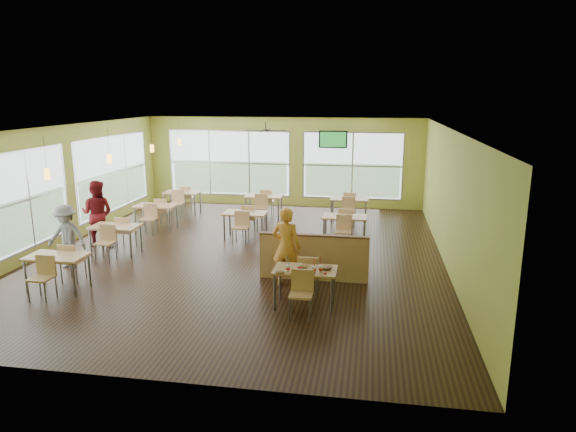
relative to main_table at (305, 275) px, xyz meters
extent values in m
plane|color=black|center=(-2.00, 3.00, -0.63)|extent=(12.00, 12.00, 0.00)
plane|color=white|center=(-2.00, 3.00, 2.57)|extent=(12.00, 12.00, 0.00)
cube|color=#BCC24E|center=(-2.00, 9.00, 0.97)|extent=(10.00, 0.04, 3.20)
cube|color=#BCC24E|center=(-2.00, -3.00, 0.97)|extent=(10.00, 0.04, 3.20)
cube|color=#BCC24E|center=(-7.00, 3.00, 0.97)|extent=(0.04, 12.00, 3.20)
cube|color=#BCC24E|center=(3.00, 3.00, 0.97)|extent=(0.04, 12.00, 3.20)
cube|color=white|center=(-6.98, 1.00, 0.89)|extent=(0.02, 4.50, 2.35)
cube|color=white|center=(-6.98, 6.00, 0.89)|extent=(0.02, 4.50, 2.35)
cube|color=white|center=(-4.00, 8.98, 0.89)|extent=(4.50, 0.02, 2.35)
cube|color=white|center=(0.50, 8.98, 0.89)|extent=(3.50, 0.02, 2.35)
cube|color=#B7BABC|center=(-6.97, 3.50, -0.28)|extent=(0.04, 9.40, 0.05)
cube|color=#B7BABC|center=(-1.75, 8.97, -0.28)|extent=(8.00, 0.04, 0.05)
cube|color=tan|center=(0.00, 0.00, 0.10)|extent=(1.20, 0.70, 0.04)
cube|color=brown|center=(0.00, 0.00, 0.07)|extent=(1.22, 0.71, 0.01)
cylinder|color=slate|center=(-0.54, -0.29, -0.28)|extent=(0.05, 0.05, 0.71)
cylinder|color=slate|center=(0.54, -0.29, -0.28)|extent=(0.05, 0.05, 0.71)
cylinder|color=slate|center=(-0.54, 0.29, -0.28)|extent=(0.05, 0.05, 0.71)
cylinder|color=slate|center=(0.54, 0.29, -0.28)|extent=(0.05, 0.05, 0.71)
cube|color=tan|center=(0.00, 0.55, -0.18)|extent=(0.42, 0.42, 0.04)
cube|color=tan|center=(0.00, 0.74, 0.04)|extent=(0.42, 0.04, 0.40)
cube|color=tan|center=(0.00, -0.55, -0.18)|extent=(0.42, 0.42, 0.04)
cube|color=tan|center=(0.00, -0.74, 0.04)|extent=(0.42, 0.04, 0.40)
cube|color=tan|center=(0.00, 1.45, -0.13)|extent=(2.40, 0.12, 1.00)
cube|color=brown|center=(0.00, 1.45, 0.39)|extent=(2.40, 0.14, 0.04)
cube|color=tan|center=(-5.20, 0.00, 0.10)|extent=(1.20, 0.70, 0.04)
cube|color=brown|center=(-5.20, 0.00, 0.07)|extent=(1.22, 0.71, 0.01)
cylinder|color=slate|center=(-5.74, -0.29, -0.28)|extent=(0.05, 0.05, 0.71)
cylinder|color=slate|center=(-4.66, -0.29, -0.28)|extent=(0.05, 0.05, 0.71)
cylinder|color=slate|center=(-5.74, 0.29, -0.28)|extent=(0.05, 0.05, 0.71)
cylinder|color=slate|center=(-4.66, 0.29, -0.28)|extent=(0.05, 0.05, 0.71)
cube|color=tan|center=(-5.20, 0.55, -0.18)|extent=(0.42, 0.42, 0.04)
cube|color=tan|center=(-5.20, 0.74, 0.04)|extent=(0.42, 0.04, 0.40)
cube|color=tan|center=(-5.20, -0.55, -0.18)|extent=(0.42, 0.42, 0.04)
cube|color=tan|center=(-5.20, -0.74, 0.04)|extent=(0.42, 0.04, 0.40)
cube|color=tan|center=(-5.20, 2.50, 0.10)|extent=(1.20, 0.70, 0.04)
cube|color=brown|center=(-5.20, 2.50, 0.07)|extent=(1.22, 0.71, 0.01)
cylinder|color=slate|center=(-5.74, 2.21, -0.28)|extent=(0.05, 0.05, 0.71)
cylinder|color=slate|center=(-4.66, 2.21, -0.28)|extent=(0.05, 0.05, 0.71)
cylinder|color=slate|center=(-5.74, 2.79, -0.28)|extent=(0.05, 0.05, 0.71)
cylinder|color=slate|center=(-4.66, 2.79, -0.28)|extent=(0.05, 0.05, 0.71)
cube|color=tan|center=(-5.20, 3.05, -0.18)|extent=(0.42, 0.42, 0.04)
cube|color=tan|center=(-5.20, 3.24, 0.04)|extent=(0.42, 0.04, 0.40)
cube|color=tan|center=(-5.20, 1.95, -0.18)|extent=(0.42, 0.42, 0.04)
cube|color=tan|center=(-5.20, 1.76, 0.04)|extent=(0.42, 0.04, 0.40)
cube|color=tan|center=(-5.20, 5.00, 0.10)|extent=(1.20, 0.70, 0.04)
cube|color=brown|center=(-5.20, 5.00, 0.07)|extent=(1.22, 0.71, 0.01)
cylinder|color=slate|center=(-5.74, 4.71, -0.28)|extent=(0.05, 0.05, 0.71)
cylinder|color=slate|center=(-4.66, 4.71, -0.28)|extent=(0.05, 0.05, 0.71)
cylinder|color=slate|center=(-5.74, 5.29, -0.28)|extent=(0.05, 0.05, 0.71)
cylinder|color=slate|center=(-4.66, 5.29, -0.28)|extent=(0.05, 0.05, 0.71)
cube|color=tan|center=(-5.20, 5.55, -0.18)|extent=(0.42, 0.42, 0.04)
cube|color=tan|center=(-5.20, 5.74, 0.04)|extent=(0.42, 0.04, 0.40)
cube|color=tan|center=(-5.20, 4.45, -0.18)|extent=(0.42, 0.42, 0.04)
cube|color=tan|center=(-5.20, 4.26, 0.04)|extent=(0.42, 0.04, 0.40)
cube|color=tan|center=(-5.20, 7.20, 0.10)|extent=(1.20, 0.70, 0.04)
cube|color=brown|center=(-5.20, 7.20, 0.07)|extent=(1.22, 0.71, 0.01)
cylinder|color=slate|center=(-5.74, 6.91, -0.28)|extent=(0.05, 0.05, 0.71)
cylinder|color=slate|center=(-4.66, 6.91, -0.28)|extent=(0.05, 0.05, 0.71)
cylinder|color=slate|center=(-5.74, 7.49, -0.28)|extent=(0.05, 0.05, 0.71)
cylinder|color=slate|center=(-4.66, 7.49, -0.28)|extent=(0.05, 0.05, 0.71)
cube|color=tan|center=(-5.20, 7.75, -0.18)|extent=(0.42, 0.42, 0.04)
cube|color=tan|center=(-5.20, 7.94, 0.04)|extent=(0.42, 0.04, 0.40)
cube|color=tan|center=(-5.20, 6.65, -0.18)|extent=(0.42, 0.42, 0.04)
cube|color=tan|center=(-5.20, 6.46, 0.04)|extent=(0.42, 0.04, 0.40)
cube|color=tan|center=(-2.30, 4.50, 0.10)|extent=(1.20, 0.70, 0.04)
cube|color=brown|center=(-2.30, 4.50, 0.07)|extent=(1.22, 0.71, 0.01)
cylinder|color=slate|center=(-2.84, 4.21, -0.28)|extent=(0.05, 0.05, 0.71)
cylinder|color=slate|center=(-1.76, 4.21, -0.28)|extent=(0.05, 0.05, 0.71)
cylinder|color=slate|center=(-2.84, 4.79, -0.28)|extent=(0.05, 0.05, 0.71)
cylinder|color=slate|center=(-1.76, 4.79, -0.28)|extent=(0.05, 0.05, 0.71)
cube|color=tan|center=(-2.30, 5.05, -0.18)|extent=(0.42, 0.42, 0.04)
cube|color=tan|center=(-2.30, 5.24, 0.04)|extent=(0.42, 0.04, 0.40)
cube|color=tan|center=(-2.30, 3.95, -0.18)|extent=(0.42, 0.42, 0.04)
cube|color=tan|center=(-2.30, 3.76, 0.04)|extent=(0.42, 0.04, 0.40)
cube|color=tan|center=(-2.30, 7.00, 0.10)|extent=(1.20, 0.70, 0.04)
cube|color=brown|center=(-2.30, 7.00, 0.07)|extent=(1.22, 0.71, 0.01)
cylinder|color=slate|center=(-2.84, 6.71, -0.28)|extent=(0.05, 0.05, 0.71)
cylinder|color=slate|center=(-1.76, 6.71, -0.28)|extent=(0.05, 0.05, 0.71)
cylinder|color=slate|center=(-2.84, 7.29, -0.28)|extent=(0.05, 0.05, 0.71)
cylinder|color=slate|center=(-1.76, 7.29, -0.28)|extent=(0.05, 0.05, 0.71)
cube|color=tan|center=(-2.30, 7.55, -0.18)|extent=(0.42, 0.42, 0.04)
cube|color=tan|center=(-2.30, 7.74, 0.04)|extent=(0.42, 0.04, 0.40)
cube|color=tan|center=(-2.30, 6.45, -0.18)|extent=(0.42, 0.42, 0.04)
cube|color=tan|center=(-2.30, 6.26, 0.04)|extent=(0.42, 0.04, 0.40)
cube|color=tan|center=(0.50, 4.50, 0.10)|extent=(1.20, 0.70, 0.04)
cube|color=brown|center=(0.50, 4.50, 0.07)|extent=(1.22, 0.71, 0.01)
cylinder|color=slate|center=(-0.04, 4.21, -0.28)|extent=(0.05, 0.05, 0.71)
cylinder|color=slate|center=(1.04, 4.21, -0.28)|extent=(0.05, 0.05, 0.71)
cylinder|color=slate|center=(-0.04, 4.79, -0.28)|extent=(0.05, 0.05, 0.71)
cylinder|color=slate|center=(1.04, 4.79, -0.28)|extent=(0.05, 0.05, 0.71)
cube|color=tan|center=(0.50, 5.05, -0.18)|extent=(0.42, 0.42, 0.04)
cube|color=tan|center=(0.50, 5.24, 0.04)|extent=(0.42, 0.04, 0.40)
cube|color=tan|center=(0.50, 3.95, -0.18)|extent=(0.42, 0.42, 0.04)
cube|color=tan|center=(0.50, 3.76, 0.04)|extent=(0.42, 0.04, 0.40)
cube|color=tan|center=(0.50, 7.00, 0.10)|extent=(1.20, 0.70, 0.04)
cube|color=brown|center=(0.50, 7.00, 0.07)|extent=(1.22, 0.71, 0.01)
cylinder|color=slate|center=(-0.04, 6.71, -0.28)|extent=(0.05, 0.05, 0.71)
cylinder|color=slate|center=(1.04, 6.71, -0.28)|extent=(0.05, 0.05, 0.71)
cylinder|color=slate|center=(-0.04, 7.29, -0.28)|extent=(0.05, 0.05, 0.71)
cylinder|color=slate|center=(1.04, 7.29, -0.28)|extent=(0.05, 0.05, 0.71)
cube|color=tan|center=(0.50, 7.55, -0.18)|extent=(0.42, 0.42, 0.04)
cube|color=tan|center=(0.50, 7.74, 0.04)|extent=(0.42, 0.04, 0.40)
cube|color=tan|center=(0.50, 6.45, -0.18)|extent=(0.42, 0.42, 0.04)
cube|color=tan|center=(0.50, 6.26, 0.04)|extent=(0.42, 0.04, 0.40)
cylinder|color=#2D2119|center=(-5.20, 0.00, 2.22)|extent=(0.01, 0.01, 0.70)
cylinder|color=gold|center=(-5.20, 0.00, 1.82)|extent=(0.11, 0.11, 0.22)
cylinder|color=#2D2119|center=(-5.20, 2.50, 2.22)|extent=(0.01, 0.01, 0.70)
cylinder|color=gold|center=(-5.20, 2.50, 1.82)|extent=(0.11, 0.11, 0.22)
cylinder|color=#2D2119|center=(-5.20, 5.00, 2.22)|extent=(0.01, 0.01, 0.70)
cylinder|color=gold|center=(-5.20, 5.00, 1.82)|extent=(0.11, 0.11, 0.22)
cylinder|color=#2D2119|center=(-5.20, 7.20, 2.22)|extent=(0.01, 0.01, 0.70)
cylinder|color=gold|center=(-5.20, 7.20, 1.82)|extent=(0.11, 0.11, 0.22)
cylinder|color=#2D2119|center=(-2.00, 6.00, 2.45)|extent=(0.03, 0.03, 0.24)
cylinder|color=#2D2119|center=(-2.00, 6.00, 2.31)|extent=(0.16, 0.16, 0.06)
cube|color=#2D2119|center=(-1.65, 6.00, 2.31)|extent=(0.55, 0.10, 0.01)
cube|color=#2D2119|center=(-2.00, 6.35, 2.31)|extent=(0.10, 0.55, 0.01)
cube|color=#2D2119|center=(-2.35, 6.00, 2.31)|extent=(0.55, 0.10, 0.01)
cube|color=#2D2119|center=(-2.00, 5.65, 2.31)|extent=(0.10, 0.55, 0.01)
cube|color=black|center=(-0.20, 8.90, 1.82)|extent=(1.00, 0.06, 0.60)
cube|color=#1F802C|center=(-0.20, 8.87, 1.82)|extent=(0.90, 0.01, 0.52)
imported|color=orange|center=(-0.54, 1.03, 0.23)|extent=(0.69, 0.51, 1.72)
imported|color=#5C0F13|center=(-6.03, 3.14, 0.26)|extent=(0.92, 0.74, 1.78)
imported|color=slate|center=(-5.81, 1.35, 0.12)|extent=(1.01, 0.61, 1.51)
cone|color=white|center=(-0.30, -0.20, 0.18)|extent=(0.09, 0.09, 0.12)
cylinder|color=red|center=(-0.30, -0.20, 0.18)|extent=(0.08, 0.08, 0.04)
cylinder|color=white|center=(-0.30, -0.20, 0.25)|extent=(0.09, 0.09, 0.01)
cylinder|color=#2283C2|center=(-0.30, -0.20, 0.35)|extent=(0.03, 0.06, 0.22)
cone|color=white|center=(-0.10, -0.08, 0.18)|extent=(0.09, 0.09, 0.12)
cylinder|color=red|center=(-0.10, -0.08, 0.18)|extent=(0.09, 0.09, 0.04)
cylinder|color=white|center=(-0.10, -0.08, 0.25)|extent=(0.10, 0.10, 0.01)
cylinder|color=yellow|center=(-0.10, -0.08, 0.35)|extent=(0.01, 0.06, 0.22)
cone|color=white|center=(0.19, -0.18, 0.18)|extent=(0.09, 0.09, 0.12)
cylinder|color=red|center=(0.19, -0.18, 0.18)|extent=(0.08, 0.08, 0.03)
cylinder|color=white|center=(0.19, -0.18, 0.24)|extent=(0.09, 0.09, 0.01)
cylinder|color=#C80509|center=(0.19, -0.18, 0.35)|extent=(0.02, 0.06, 0.22)
cone|color=white|center=(0.31, -0.14, 0.18)|extent=(0.09, 0.09, 0.12)
cylinder|color=red|center=(0.31, -0.14, 0.18)|extent=(0.09, 0.09, 0.04)
cylinder|color=white|center=(0.31, -0.14, 0.25)|extent=(0.10, 0.10, 0.01)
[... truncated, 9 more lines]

